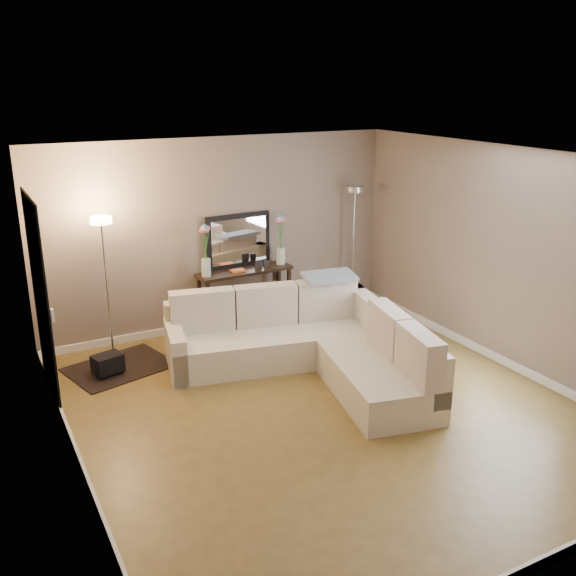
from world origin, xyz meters
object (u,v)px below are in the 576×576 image
sectional_sofa (310,344)px  floor_lamp_unlit (354,223)px  floor_lamp_lit (105,260)px  console_table (240,296)px

sectional_sofa → floor_lamp_unlit: 2.50m
sectional_sofa → floor_lamp_lit: size_ratio=1.65×
console_table → floor_lamp_unlit: 2.01m
console_table → floor_lamp_lit: size_ratio=0.76×
console_table → floor_lamp_lit: (-1.81, -0.17, 0.79)m
sectional_sofa → floor_lamp_lit: floor_lamp_lit is taller
floor_lamp_lit → floor_lamp_unlit: (3.63, 0.14, 0.05)m
floor_lamp_lit → floor_lamp_unlit: 3.64m
sectional_sofa → floor_lamp_unlit: bearing=44.4°
sectional_sofa → floor_lamp_unlit: floor_lamp_unlit is taller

